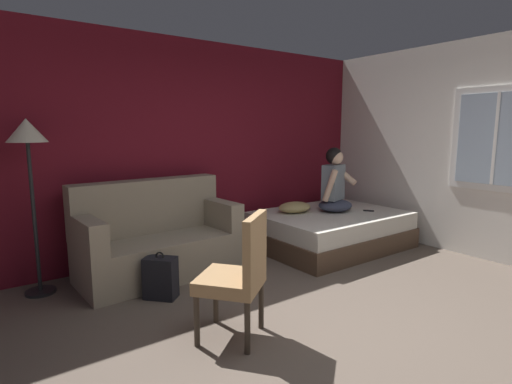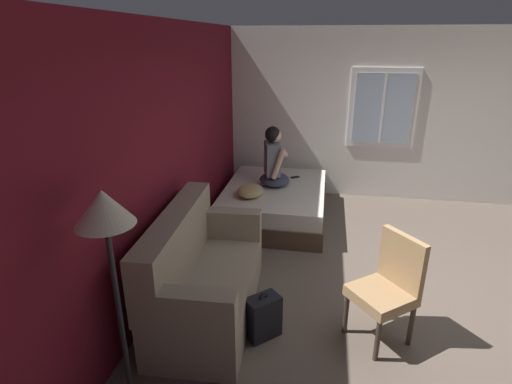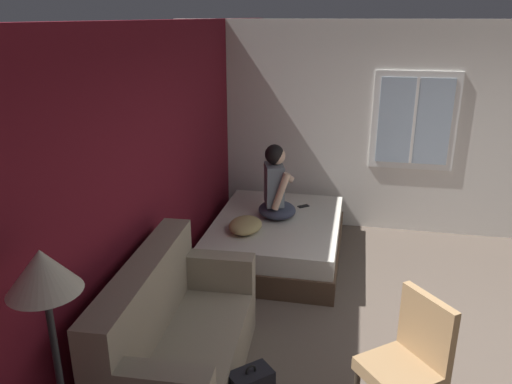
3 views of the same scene
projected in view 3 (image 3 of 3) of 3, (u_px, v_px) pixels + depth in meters
name	position (u px, v px, depth m)	size (l,w,h in m)	color
ground_plane	(478.00, 372.00, 4.04)	(40.00, 40.00, 0.00)	brown
wall_back_accent	(131.00, 192.00, 4.15)	(10.71, 0.16, 2.70)	maroon
wall_side_with_window	(445.00, 132.00, 6.30)	(0.19, 7.05, 2.70)	silver
bed	(277.00, 239.00, 5.91)	(1.95, 1.48, 0.48)	#4C3828
couch	(176.00, 341.00, 3.79)	(1.74, 0.90, 1.04)	gray
side_chair	(409.00, 359.00, 3.38)	(0.65, 0.65, 0.98)	#382D23
person_seated	(276.00, 188.00, 5.82)	(0.63, 0.58, 0.88)	#383D51
throw_pillow	(245.00, 225.00, 5.51)	(0.48, 0.36, 0.14)	tan
cell_phone	(303.00, 206.00, 6.24)	(0.07, 0.14, 0.01)	black
floor_lamp	(47.00, 300.00, 2.42)	(0.36, 0.36, 1.70)	black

